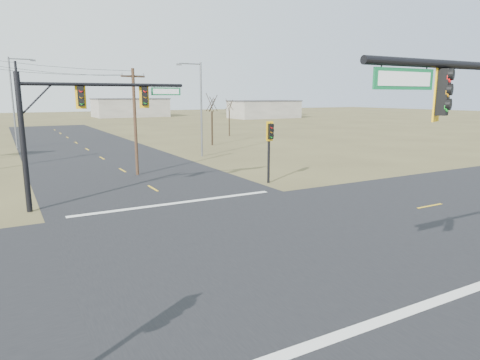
% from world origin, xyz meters
% --- Properties ---
extents(ground, '(320.00, 320.00, 0.00)m').
position_xyz_m(ground, '(0.00, 0.00, 0.00)').
color(ground, brown).
rests_on(ground, ground).
extents(road_ew, '(160.00, 14.00, 0.02)m').
position_xyz_m(road_ew, '(0.00, 0.00, 0.01)').
color(road_ew, black).
rests_on(road_ew, ground).
extents(road_ns, '(14.00, 160.00, 0.02)m').
position_xyz_m(road_ns, '(0.00, 0.00, 0.01)').
color(road_ns, black).
rests_on(road_ns, ground).
extents(stop_bar_near, '(12.00, 0.40, 0.01)m').
position_xyz_m(stop_bar_near, '(0.00, -7.50, 0.03)').
color(stop_bar_near, silver).
rests_on(stop_bar_near, road_ns).
extents(stop_bar_far, '(12.00, 0.40, 0.01)m').
position_xyz_m(stop_bar_far, '(0.00, 7.50, 0.03)').
color(stop_bar_far, silver).
rests_on(stop_bar_far, road_ns).
extents(mast_arm_far, '(8.94, 0.53, 7.25)m').
position_xyz_m(mast_arm_far, '(-4.57, 9.67, 5.23)').
color(mast_arm_far, black).
rests_on(mast_arm_far, ground).
extents(pedestal_signal_ne, '(0.56, 0.49, 4.34)m').
position_xyz_m(pedestal_signal_ne, '(7.75, 9.78, 3.18)').
color(pedestal_signal_ne, black).
rests_on(pedestal_signal_ne, ground).
extents(utility_pole_near, '(1.93, 0.64, 8.05)m').
position_xyz_m(utility_pole_near, '(0.52, 17.39, 4.24)').
color(utility_pole_near, '#44301D').
rests_on(utility_pole_near, ground).
extents(streetlight_a, '(2.59, 0.39, 9.26)m').
position_xyz_m(streetlight_a, '(8.97, 24.46, 5.19)').
color(streetlight_a, slate).
rests_on(streetlight_a, ground).
extents(streetlight_c, '(2.87, 0.27, 10.32)m').
position_xyz_m(streetlight_c, '(-6.69, 40.92, 5.79)').
color(streetlight_c, slate).
rests_on(streetlight_c, ground).
extents(bare_tree_c, '(3.59, 3.59, 6.68)m').
position_xyz_m(bare_tree_c, '(14.38, 32.95, 5.24)').
color(bare_tree_c, black).
rests_on(bare_tree_c, ground).
extents(bare_tree_d, '(2.35, 2.35, 5.90)m').
position_xyz_m(bare_tree_d, '(21.93, 42.72, 4.75)').
color(bare_tree_d, black).
rests_on(bare_tree_d, ground).
extents(warehouse_mid, '(20.00, 12.00, 5.00)m').
position_xyz_m(warehouse_mid, '(25.00, 110.00, 2.50)').
color(warehouse_mid, '#ABA498').
rests_on(warehouse_mid, ground).
extents(warehouse_right, '(18.00, 10.00, 4.50)m').
position_xyz_m(warehouse_right, '(55.00, 85.00, 2.25)').
color(warehouse_right, '#ABA498').
rests_on(warehouse_right, ground).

